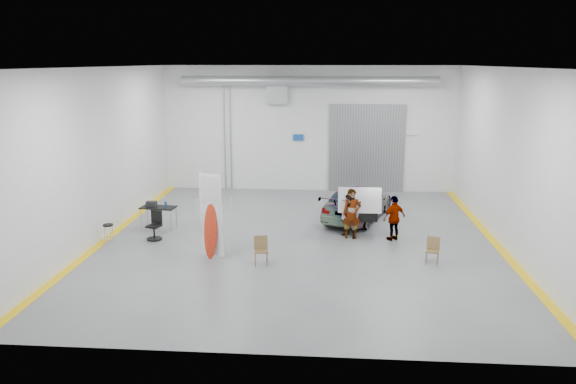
# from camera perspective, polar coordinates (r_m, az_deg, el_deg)

# --- Properties ---
(ground) EXTENTS (16.00, 16.00, 0.00)m
(ground) POSITION_cam_1_polar(r_m,az_deg,el_deg) (19.96, 1.11, -4.91)
(ground) COLOR slate
(ground) RESTS_ON ground
(room_shell) EXTENTS (14.02, 16.18, 6.01)m
(room_shell) POSITION_cam_1_polar(r_m,az_deg,el_deg) (21.29, 2.16, 7.45)
(room_shell) COLOR silver
(room_shell) RESTS_ON ground
(sedan_car) EXTENTS (3.36, 4.99, 1.34)m
(sedan_car) POSITION_cam_1_polar(r_m,az_deg,el_deg) (22.69, 7.04, -1.03)
(sedan_car) COLOR white
(sedan_car) RESTS_ON ground
(person_a) EXTENTS (0.68, 0.47, 1.80)m
(person_a) POSITION_cam_1_polar(r_m,az_deg,el_deg) (20.09, 6.50, -2.20)
(person_a) COLOR #856348
(person_a) RESTS_ON ground
(person_b) EXTENTS (0.98, 0.98, 1.61)m
(person_b) POSITION_cam_1_polar(r_m,az_deg,el_deg) (20.11, 6.34, -2.45)
(person_b) COLOR slate
(person_b) RESTS_ON ground
(person_c) EXTENTS (0.99, 0.84, 1.62)m
(person_c) POSITION_cam_1_polar(r_m,az_deg,el_deg) (20.10, 10.74, -2.61)
(person_c) COLOR #A26A36
(person_c) RESTS_ON ground
(surfboard_display) EXTENTS (0.79, 0.44, 2.93)m
(surfboard_display) POSITION_cam_1_polar(r_m,az_deg,el_deg) (17.97, -7.59, -3.13)
(surfboard_display) COLOR white
(surfboard_display) RESTS_ON ground
(folding_chair_near) EXTENTS (0.49, 0.51, 0.89)m
(folding_chair_near) POSITION_cam_1_polar(r_m,az_deg,el_deg) (17.56, -2.74, -6.54)
(folding_chair_near) COLOR brown
(folding_chair_near) RESTS_ON ground
(folding_chair_far) EXTENTS (0.49, 0.51, 0.84)m
(folding_chair_far) POSITION_cam_1_polar(r_m,az_deg,el_deg) (18.17, 14.42, -6.32)
(folding_chair_far) COLOR brown
(folding_chair_far) RESTS_ON ground
(shop_stool) EXTENTS (0.37, 0.37, 0.71)m
(shop_stool) POSITION_cam_1_polar(r_m,az_deg,el_deg) (20.40, -17.75, -4.12)
(shop_stool) COLOR black
(shop_stool) RESTS_ON ground
(work_table) EXTENTS (1.37, 0.80, 1.06)m
(work_table) POSITION_cam_1_polar(r_m,az_deg,el_deg) (21.78, -13.22, -1.47)
(work_table) COLOR #95979D
(work_table) RESTS_ON ground
(office_chair) EXTENTS (0.55, 0.57, 1.02)m
(office_chair) POSITION_cam_1_polar(r_m,az_deg,el_deg) (20.50, -13.42, -3.49)
(office_chair) COLOR black
(office_chair) RESTS_ON ground
(trunk_lid) EXTENTS (1.56, 0.95, 0.04)m
(trunk_lid) POSITION_cam_1_polar(r_m,az_deg,el_deg) (20.52, 7.34, -0.57)
(trunk_lid) COLOR silver
(trunk_lid) RESTS_ON sedan_car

